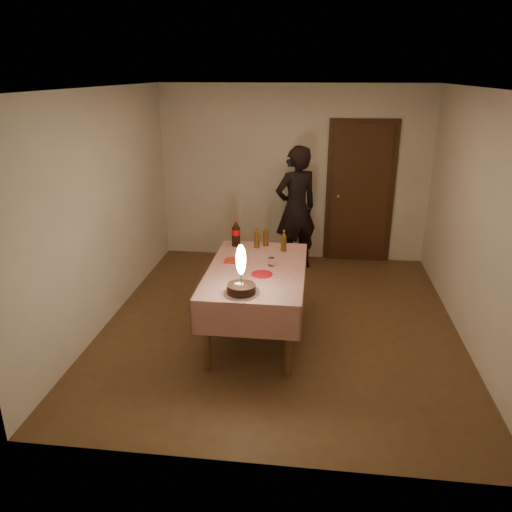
{
  "coord_description": "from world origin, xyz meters",
  "views": [
    {
      "loc": [
        0.35,
        -5.18,
        2.76
      ],
      "look_at": [
        -0.24,
        -0.36,
        0.95
      ],
      "focal_mm": 35.0,
      "sensor_mm": 36.0,
      "label": 1
    }
  ],
  "objects_px": {
    "birthday_cake": "(241,281)",
    "red_cup": "(242,261)",
    "clear_cup": "(272,262)",
    "amber_bottle_mid": "(266,236)",
    "red_plate": "(262,274)",
    "photographer": "(296,209)",
    "cola_bottle": "(236,233)",
    "amber_bottle_right": "(284,241)",
    "amber_bottle_left": "(257,238)",
    "dining_table": "(257,277)"
  },
  "relations": [
    {
      "from": "birthday_cake",
      "to": "red_cup",
      "type": "distance_m",
      "value": 0.72
    },
    {
      "from": "birthday_cake",
      "to": "clear_cup",
      "type": "distance_m",
      "value": 0.77
    },
    {
      "from": "birthday_cake",
      "to": "amber_bottle_mid",
      "type": "bearing_deg",
      "value": 86.4
    },
    {
      "from": "red_cup",
      "to": "red_plate",
      "type": "bearing_deg",
      "value": -44.21
    },
    {
      "from": "clear_cup",
      "to": "photographer",
      "type": "height_order",
      "value": "photographer"
    },
    {
      "from": "cola_bottle",
      "to": "amber_bottle_right",
      "type": "xyz_separation_m",
      "value": [
        0.58,
        -0.12,
        -0.03
      ]
    },
    {
      "from": "birthday_cake",
      "to": "photographer",
      "type": "height_order",
      "value": "photographer"
    },
    {
      "from": "clear_cup",
      "to": "amber_bottle_mid",
      "type": "distance_m",
      "value": 0.67
    },
    {
      "from": "birthday_cake",
      "to": "cola_bottle",
      "type": "height_order",
      "value": "birthday_cake"
    },
    {
      "from": "red_cup",
      "to": "cola_bottle",
      "type": "relative_size",
      "value": 0.31
    },
    {
      "from": "birthday_cake",
      "to": "amber_bottle_left",
      "type": "distance_m",
      "value": 1.3
    },
    {
      "from": "birthday_cake",
      "to": "red_cup",
      "type": "xyz_separation_m",
      "value": [
        -0.1,
        0.71,
        -0.07
      ]
    },
    {
      "from": "amber_bottle_left",
      "to": "photographer",
      "type": "relative_size",
      "value": 0.14
    },
    {
      "from": "red_plate",
      "to": "amber_bottle_left",
      "type": "distance_m",
      "value": 0.85
    },
    {
      "from": "red_plate",
      "to": "amber_bottle_right",
      "type": "relative_size",
      "value": 0.86
    },
    {
      "from": "dining_table",
      "to": "amber_bottle_right",
      "type": "distance_m",
      "value": 0.66
    },
    {
      "from": "dining_table",
      "to": "cola_bottle",
      "type": "height_order",
      "value": "cola_bottle"
    },
    {
      "from": "birthday_cake",
      "to": "amber_bottle_right",
      "type": "height_order",
      "value": "birthday_cake"
    },
    {
      "from": "birthday_cake",
      "to": "amber_bottle_right",
      "type": "xyz_separation_m",
      "value": [
        0.31,
        1.22,
        -0.0
      ]
    },
    {
      "from": "amber_bottle_right",
      "to": "birthday_cake",
      "type": "bearing_deg",
      "value": -104.43
    },
    {
      "from": "red_plate",
      "to": "photographer",
      "type": "xyz_separation_m",
      "value": [
        0.24,
        2.24,
        0.11
      ]
    },
    {
      "from": "amber_bottle_mid",
      "to": "photographer",
      "type": "bearing_deg",
      "value": 77.48
    },
    {
      "from": "dining_table",
      "to": "red_cup",
      "type": "relative_size",
      "value": 17.2
    },
    {
      "from": "amber_bottle_right",
      "to": "clear_cup",
      "type": "bearing_deg",
      "value": -101.32
    },
    {
      "from": "amber_bottle_left",
      "to": "amber_bottle_mid",
      "type": "height_order",
      "value": "same"
    },
    {
      "from": "amber_bottle_left",
      "to": "amber_bottle_mid",
      "type": "xyz_separation_m",
      "value": [
        0.1,
        0.08,
        0.0
      ]
    },
    {
      "from": "cola_bottle",
      "to": "amber_bottle_left",
      "type": "xyz_separation_m",
      "value": [
        0.25,
        -0.03,
        -0.03
      ]
    },
    {
      "from": "clear_cup",
      "to": "amber_bottle_mid",
      "type": "bearing_deg",
      "value": 101.32
    },
    {
      "from": "clear_cup",
      "to": "amber_bottle_right",
      "type": "xyz_separation_m",
      "value": [
        0.1,
        0.48,
        0.07
      ]
    },
    {
      "from": "cola_bottle",
      "to": "amber_bottle_left",
      "type": "height_order",
      "value": "cola_bottle"
    },
    {
      "from": "cola_bottle",
      "to": "photographer",
      "type": "relative_size",
      "value": 0.18
    },
    {
      "from": "dining_table",
      "to": "clear_cup",
      "type": "bearing_deg",
      "value": 31.42
    },
    {
      "from": "amber_bottle_right",
      "to": "red_cup",
      "type": "bearing_deg",
      "value": -128.83
    },
    {
      "from": "amber_bottle_mid",
      "to": "birthday_cake",
      "type": "bearing_deg",
      "value": -93.6
    },
    {
      "from": "clear_cup",
      "to": "photographer",
      "type": "bearing_deg",
      "value": 85.21
    },
    {
      "from": "amber_bottle_left",
      "to": "amber_bottle_right",
      "type": "height_order",
      "value": "same"
    },
    {
      "from": "amber_bottle_left",
      "to": "photographer",
      "type": "height_order",
      "value": "photographer"
    },
    {
      "from": "red_plate",
      "to": "photographer",
      "type": "distance_m",
      "value": 2.25
    },
    {
      "from": "dining_table",
      "to": "red_cup",
      "type": "distance_m",
      "value": 0.23
    },
    {
      "from": "red_cup",
      "to": "clear_cup",
      "type": "xyz_separation_m",
      "value": [
        0.31,
        0.03,
        -0.01
      ]
    },
    {
      "from": "amber_bottle_mid",
      "to": "photographer",
      "type": "xyz_separation_m",
      "value": [
        0.3,
        1.33,
        -0.01
      ]
    },
    {
      "from": "birthday_cake",
      "to": "clear_cup",
      "type": "xyz_separation_m",
      "value": [
        0.22,
        0.74,
        -0.08
      ]
    },
    {
      "from": "red_cup",
      "to": "cola_bottle",
      "type": "height_order",
      "value": "cola_bottle"
    },
    {
      "from": "dining_table",
      "to": "amber_bottle_mid",
      "type": "relative_size",
      "value": 6.75
    },
    {
      "from": "clear_cup",
      "to": "red_plate",
      "type": "bearing_deg",
      "value": -105.99
    },
    {
      "from": "red_plate",
      "to": "red_cup",
      "type": "relative_size",
      "value": 2.2
    },
    {
      "from": "photographer",
      "to": "amber_bottle_left",
      "type": "bearing_deg",
      "value": -105.63
    },
    {
      "from": "cola_bottle",
      "to": "dining_table",
      "type": "bearing_deg",
      "value": -64.47
    },
    {
      "from": "photographer",
      "to": "cola_bottle",
      "type": "bearing_deg",
      "value": -115.22
    },
    {
      "from": "red_plate",
      "to": "amber_bottle_mid",
      "type": "distance_m",
      "value": 0.92
    }
  ]
}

